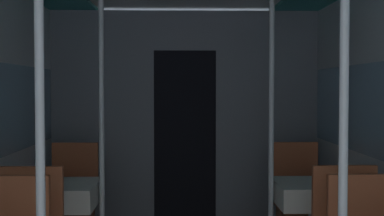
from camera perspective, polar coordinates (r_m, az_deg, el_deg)
bulkhead_far at (r=5.56m, az=-0.76°, el=-1.44°), size 2.75×0.09×2.28m
support_pole_left_0 at (r=2.43m, az=-15.87°, el=-6.09°), size 0.04×0.04×2.28m
dining_table_left_1 at (r=4.36m, az=-14.20°, el=-9.42°), size 0.62×0.62×0.74m
support_pole_left_1 at (r=4.22m, az=-9.61°, el=-2.55°), size 0.04×0.04×2.28m
support_pole_right_0 at (r=2.46m, az=15.82°, el=-5.98°), size 0.04×0.04×2.28m
dining_table_right_1 at (r=4.39m, az=13.00°, el=-9.34°), size 0.62×0.62×0.74m
support_pole_right_1 at (r=4.24m, az=8.45°, el=-2.53°), size 0.04×0.04×2.28m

